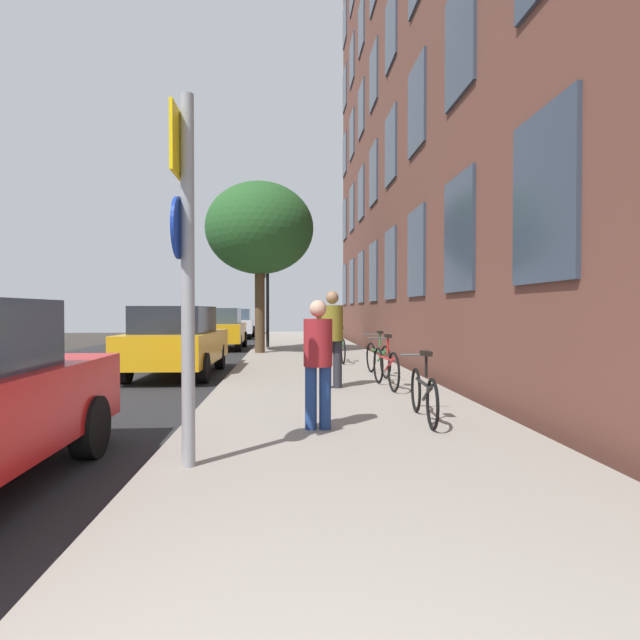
# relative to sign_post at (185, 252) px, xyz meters

# --- Properties ---
(ground_plane) EXTENTS (41.80, 41.80, 0.00)m
(ground_plane) POSITION_rel_sign_post_xyz_m (-1.79, 11.29, -2.06)
(ground_plane) COLOR #332D28
(road_asphalt) EXTENTS (7.00, 38.00, 0.01)m
(road_asphalt) POSITION_rel_sign_post_xyz_m (-3.89, 11.29, -2.05)
(road_asphalt) COLOR #232326
(road_asphalt) RESTS_ON ground
(sidewalk) EXTENTS (4.20, 38.00, 0.12)m
(sidewalk) POSITION_rel_sign_post_xyz_m (1.71, 11.29, -2.00)
(sidewalk) COLOR gray
(sidewalk) RESTS_ON ground
(sign_post) EXTENTS (0.16, 0.60, 3.35)m
(sign_post) POSITION_rel_sign_post_xyz_m (0.00, 0.00, 0.00)
(sign_post) COLOR gray
(sign_post) RESTS_ON sidewalk
(traffic_light) EXTENTS (0.43, 0.24, 3.53)m
(traffic_light) POSITION_rel_sign_post_xyz_m (0.07, 15.28, 0.48)
(traffic_light) COLOR black
(traffic_light) RESTS_ON sidewalk
(tree_near) EXTENTS (3.61, 3.61, 5.70)m
(tree_near) POSITION_rel_sign_post_xyz_m (0.01, 12.80, 2.21)
(tree_near) COLOR #4C3823
(tree_near) RESTS_ON sidewalk
(bicycle_0) EXTENTS (0.42, 1.70, 0.91)m
(bicycle_0) POSITION_rel_sign_post_xyz_m (2.67, 1.80, -1.58)
(bicycle_0) COLOR black
(bicycle_0) RESTS_ON sidewalk
(bicycle_1) EXTENTS (0.42, 1.78, 0.99)m
(bicycle_1) POSITION_rel_sign_post_xyz_m (2.72, 4.66, -1.55)
(bicycle_1) COLOR black
(bicycle_1) RESTS_ON sidewalk
(bicycle_2) EXTENTS (0.42, 1.77, 0.98)m
(bicycle_2) POSITION_rel_sign_post_xyz_m (2.90, 6.48, -1.55)
(bicycle_2) COLOR black
(bicycle_2) RESTS_ON sidewalk
(bicycle_3) EXTENTS (0.42, 1.65, 0.97)m
(bicycle_3) POSITION_rel_sign_post_xyz_m (2.38, 9.34, -1.56)
(bicycle_3) COLOR black
(bicycle_3) RESTS_ON sidewalk
(bicycle_4) EXTENTS (0.50, 1.59, 0.90)m
(bicycle_4) POSITION_rel_sign_post_xyz_m (2.20, 12.22, -1.59)
(bicycle_4) COLOR black
(bicycle_4) RESTS_ON sidewalk
(pedestrian_0) EXTENTS (0.45, 0.45, 1.54)m
(pedestrian_0) POSITION_rel_sign_post_xyz_m (1.28, 1.40, -1.06)
(pedestrian_0) COLOR navy
(pedestrian_0) RESTS_ON sidewalk
(pedestrian_1) EXTENTS (0.46, 0.46, 1.77)m
(pedestrian_1) POSITION_rel_sign_post_xyz_m (1.74, 4.68, -0.93)
(pedestrian_1) COLOR #26262D
(pedestrian_1) RESTS_ON sidewalk
(pedestrian_2) EXTENTS (0.49, 0.49, 1.74)m
(pedestrian_2) POSITION_rel_sign_post_xyz_m (2.16, 13.61, -0.94)
(pedestrian_2) COLOR navy
(pedestrian_2) RESTS_ON sidewalk
(car_1) EXTENTS (1.86, 4.26, 1.62)m
(car_1) POSITION_rel_sign_post_xyz_m (-1.65, 7.56, -1.21)
(car_1) COLOR orange
(car_1) RESTS_ON road_asphalt
(car_2) EXTENTS (1.87, 3.99, 1.62)m
(car_2) POSITION_rel_sign_post_xyz_m (-1.70, 15.90, -1.22)
(car_2) COLOR orange
(car_2) RESTS_ON road_asphalt
(car_3) EXTENTS (1.91, 4.26, 1.62)m
(car_3) POSITION_rel_sign_post_xyz_m (-1.85, 24.23, -1.21)
(car_3) COLOR silver
(car_3) RESTS_ON road_asphalt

